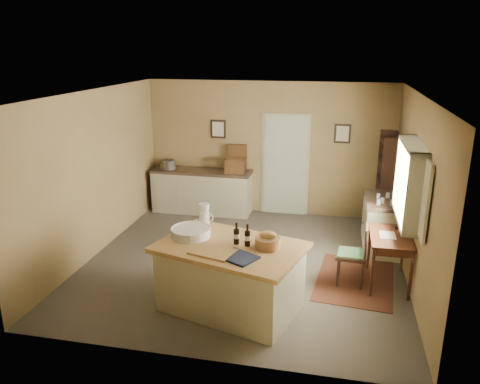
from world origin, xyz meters
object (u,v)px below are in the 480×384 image
object	(u,v)px
work_island	(230,275)
shelving_unit	(389,183)
writing_desk	(390,242)
desk_chair	(351,255)
sideboard	(202,190)
right_cabinet	(382,224)

from	to	relation	value
work_island	shelving_unit	bearing A→B (deg)	72.01
writing_desk	desk_chair	distance (m)	0.59
sideboard	writing_desk	xyz separation A→B (m)	(3.54, -2.45, 0.19)
desk_chair	shelving_unit	size ratio (longest dim) A/B	0.49
desk_chair	shelving_unit	world-z (taller)	shelving_unit
desk_chair	shelving_unit	bearing A→B (deg)	77.92
sideboard	work_island	bearing A→B (deg)	-68.27
desk_chair	sideboard	bearing A→B (deg)	143.97
sideboard	desk_chair	bearing A→B (deg)	-40.26
work_island	desk_chair	bearing A→B (deg)	48.91
writing_desk	desk_chair	bearing A→B (deg)	-170.35
work_island	shelving_unit	distance (m)	4.08
work_island	right_cabinet	size ratio (longest dim) A/B	1.87
desk_chair	shelving_unit	xyz separation A→B (m)	(0.68, 2.34, 0.47)
work_island	sideboard	xyz separation A→B (m)	(-1.42, 3.56, -0.00)
right_cabinet	shelving_unit	distance (m)	1.09
sideboard	writing_desk	world-z (taller)	sideboard
right_cabinet	shelving_unit	xyz separation A→B (m)	(0.15, 0.98, 0.46)
work_island	desk_chair	distance (m)	1.88
sideboard	shelving_unit	world-z (taller)	shelving_unit
work_island	shelving_unit	xyz separation A→B (m)	(2.26, 3.36, 0.44)
writing_desk	desk_chair	world-z (taller)	desk_chair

